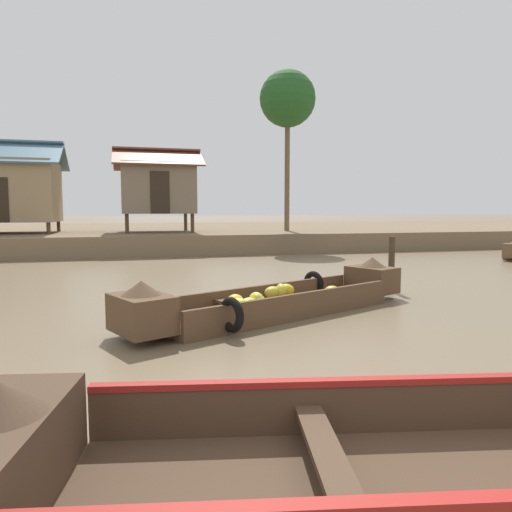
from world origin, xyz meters
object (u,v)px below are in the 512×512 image
at_px(stilt_house_right, 158,187).
at_px(palm_tree_near, 288,100).
at_px(banana_boat, 278,299).
at_px(stilt_house_mid_right, 7,190).
at_px(mooring_post, 391,264).

bearing_deg(stilt_house_right, palm_tree_near, -2.68).
bearing_deg(banana_boat, stilt_house_mid_right, 116.56).
relative_size(banana_boat, stilt_house_mid_right, 1.22).
height_order(banana_boat, stilt_house_mid_right, stilt_house_mid_right).
distance_m(stilt_house_right, palm_tree_near, 7.39).
xyz_separation_m(stilt_house_right, mooring_post, (4.34, -12.73, -2.24)).
bearing_deg(mooring_post, palm_tree_near, 81.95).
height_order(stilt_house_mid_right, mooring_post, stilt_house_mid_right).
distance_m(banana_boat, mooring_post, 3.64).
relative_size(banana_boat, mooring_post, 4.65).
relative_size(banana_boat, palm_tree_near, 0.76).
relative_size(stilt_house_mid_right, stilt_house_right, 1.21).
xyz_separation_m(banana_boat, palm_tree_near, (4.97, 14.13, 6.73)).
xyz_separation_m(stilt_house_mid_right, mooring_post, (10.66, -13.23, -2.08)).
xyz_separation_m(banana_boat, mooring_post, (3.21, 1.68, 0.33)).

